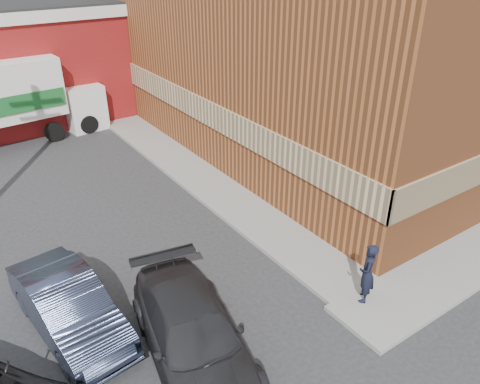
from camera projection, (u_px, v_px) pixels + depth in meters
ground at (338, 302)px, 11.93m from camera, size 90.00×90.00×0.00m
brick_building at (340, 29)px, 20.45m from camera, size 14.25×18.25×9.36m
sidewalk_west at (188, 169)px, 18.71m from camera, size 1.80×18.00×0.12m
man at (367, 273)px, 11.47m from camera, size 0.70×0.67×1.62m
sedan at (69, 307)px, 10.77m from camera, size 1.94×4.33×1.38m
suv_b at (193, 335)px, 10.01m from camera, size 2.81×5.06×1.39m
box_truck at (7, 97)px, 20.32m from camera, size 7.64×2.84×3.69m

